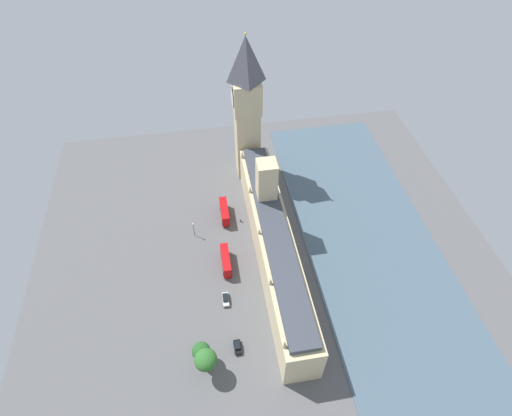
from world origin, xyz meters
name	(u,v)px	position (x,y,z in m)	size (l,w,h in m)	color
ground_plane	(267,260)	(0.00, 0.00, 0.00)	(146.92, 146.92, 0.00)	#565659
river_thames	(371,246)	(-34.90, 0.00, 0.12)	(42.66, 132.23, 0.25)	#475B6B
parliament_building	(273,241)	(-1.99, -1.08, 8.22)	(10.24, 76.92, 28.67)	#CCBA8E
clock_tower	(247,109)	(-0.54, -43.65, 27.86)	(9.52, 9.52, 53.89)	#CCBA8E
double_decker_bus_kerbside	(225,212)	(11.13, -20.77, 2.63)	(2.69, 10.51, 4.75)	#B20C0F
double_decker_bus_trailing	(226,260)	(13.02, -0.24, 2.63)	(2.69, 10.51, 4.75)	#B20C0F
car_silver_midblock	(226,299)	(14.62, 12.15, 0.89)	(1.99, 4.62, 1.74)	#B7B7BC
car_black_far_end	(237,347)	(13.10, 27.01, 0.89)	(1.98, 4.03, 1.74)	black
pedestrian_corner	(241,220)	(6.02, -17.59, 0.73)	(0.61, 0.68, 1.63)	#336B60
plane_tree_opposite_hall	(201,351)	(22.45, 28.84, 5.86)	(4.76, 4.76, 7.94)	brown
plane_tree_by_river_gate	(206,360)	(21.41, 31.88, 7.28)	(5.76, 5.76, 9.78)	brown
street_lamp_near_tower	(193,227)	(22.03, -14.05, 4.32)	(0.56, 0.56, 6.17)	black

